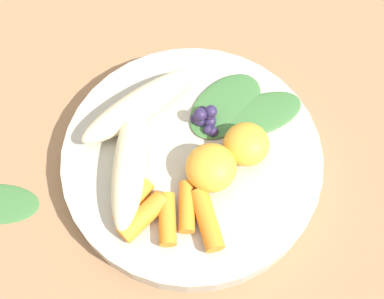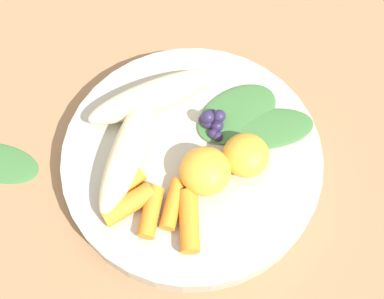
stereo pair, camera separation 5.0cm
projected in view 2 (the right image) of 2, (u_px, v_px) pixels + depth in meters
name	position (u px, v px, depth m)	size (l,w,h in m)	color
ground_plane	(192.00, 165.00, 0.54)	(2.40, 2.40, 0.00)	#99704C
bowl	(192.00, 160.00, 0.53)	(0.27, 0.27, 0.03)	#B2AD9E
banana_peeled_left	(128.00, 152.00, 0.50)	(0.14, 0.03, 0.03)	beige
banana_peeled_right	(151.00, 97.00, 0.53)	(0.14, 0.03, 0.03)	beige
orange_segment_near	(246.00, 155.00, 0.49)	(0.05, 0.05, 0.03)	#F4A833
orange_segment_far	(205.00, 171.00, 0.49)	(0.05, 0.05, 0.04)	#F4A833
carrot_front	(123.00, 188.00, 0.49)	(0.02, 0.02, 0.05)	orange
carrot_mid_left	(128.00, 204.00, 0.48)	(0.02, 0.02, 0.05)	orange
carrot_mid_right	(151.00, 212.00, 0.48)	(0.02, 0.02, 0.05)	orange
carrot_rear	(173.00, 204.00, 0.48)	(0.02, 0.02, 0.05)	orange
carrot_small	(189.00, 221.00, 0.47)	(0.02, 0.02, 0.06)	orange
blueberry_pile	(212.00, 121.00, 0.52)	(0.03, 0.03, 0.03)	#2D234C
kale_leaf_left	(269.00, 128.00, 0.52)	(0.09, 0.05, 0.01)	#3D7038
kale_leaf_right	(237.00, 113.00, 0.53)	(0.09, 0.06, 0.01)	#3D7038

